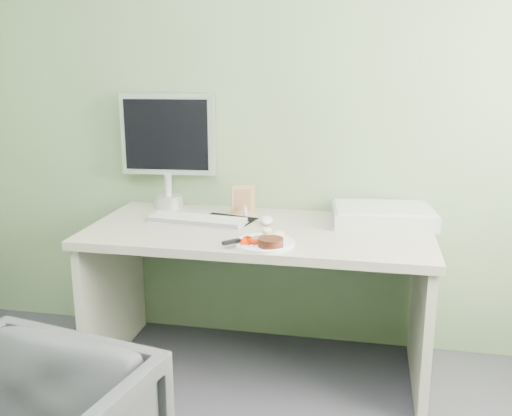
% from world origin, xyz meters
% --- Properties ---
extents(wall_back, '(3.50, 0.00, 3.50)m').
position_xyz_m(wall_back, '(0.00, 2.00, 1.35)').
color(wall_back, '#6E8A61').
rests_on(wall_back, floor).
extents(desk, '(1.60, 0.75, 0.73)m').
position_xyz_m(desk, '(0.00, 1.62, 0.55)').
color(desk, '#AEA392').
rests_on(desk, floor).
extents(plate, '(0.26, 0.26, 0.01)m').
position_xyz_m(plate, '(0.07, 1.38, 0.74)').
color(plate, white).
rests_on(plate, desk).
extents(steak, '(0.12, 0.12, 0.03)m').
position_xyz_m(steak, '(0.11, 1.33, 0.76)').
color(steak, black).
rests_on(steak, plate).
extents(potato_pile, '(0.13, 0.11, 0.06)m').
position_xyz_m(potato_pile, '(0.11, 1.41, 0.77)').
color(potato_pile, tan).
rests_on(potato_pile, plate).
extents(carrot_heap, '(0.06, 0.05, 0.04)m').
position_xyz_m(carrot_heap, '(0.01, 1.35, 0.76)').
color(carrot_heap, '#FF3805').
rests_on(carrot_heap, plate).
extents(steak_knife, '(0.17, 0.17, 0.02)m').
position_xyz_m(steak_knife, '(-0.03, 1.34, 0.76)').
color(steak_knife, silver).
rests_on(steak_knife, plate).
extents(mousepad, '(0.31, 0.29, 0.00)m').
position_xyz_m(mousepad, '(-0.19, 1.71, 0.73)').
color(mousepad, black).
rests_on(mousepad, desk).
extents(keyboard, '(0.48, 0.19, 0.02)m').
position_xyz_m(keyboard, '(-0.31, 1.66, 0.75)').
color(keyboard, white).
rests_on(keyboard, desk).
extents(computer_mouse, '(0.08, 0.12, 0.04)m').
position_xyz_m(computer_mouse, '(0.02, 1.70, 0.75)').
color(computer_mouse, white).
rests_on(computer_mouse, desk).
extents(photo_frame, '(0.11, 0.06, 0.15)m').
position_xyz_m(photo_frame, '(-0.13, 1.87, 0.80)').
color(photo_frame, '#9E8249').
rests_on(photo_frame, desk).
extents(eyedrop_bottle, '(0.02, 0.02, 0.06)m').
position_xyz_m(eyedrop_bottle, '(-0.11, 1.81, 0.76)').
color(eyedrop_bottle, white).
rests_on(eyedrop_bottle, desk).
extents(scanner, '(0.51, 0.37, 0.07)m').
position_xyz_m(scanner, '(0.57, 1.82, 0.77)').
color(scanner, silver).
rests_on(scanner, desk).
extents(monitor, '(0.50, 0.16, 0.60)m').
position_xyz_m(monitor, '(-0.55, 1.94, 1.07)').
color(monitor, silver).
rests_on(monitor, desk).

